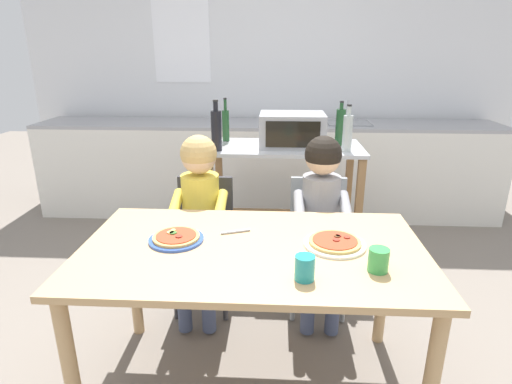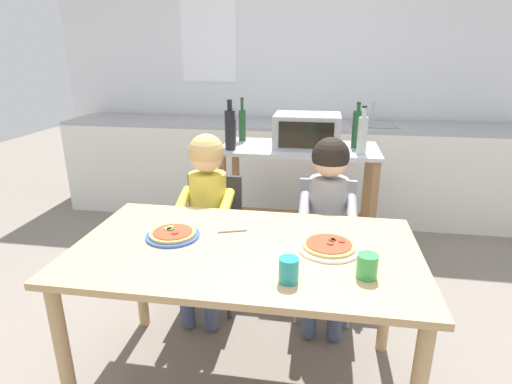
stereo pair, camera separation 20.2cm
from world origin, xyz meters
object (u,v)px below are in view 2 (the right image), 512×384
dining_chair_left (212,231)px  pizza_plate_white (329,246)px  kitchen_island_cart (298,187)px  drinking_cup_teal (289,270)px  drinking_cup_green (367,266)px  bottle_slim_sauce (242,124)px  bottle_clear_vinegar (357,128)px  pizza_plate_blue_rimmed (173,234)px  toaster_oven (307,131)px  child_in_grey_shirt (328,208)px  dining_table (245,266)px  child_in_yellow_shirt (206,202)px  dining_chair_right (325,238)px  bottle_dark_olive_oil (362,134)px  bottle_tall_green_wine (230,129)px  serving_spoon (232,231)px  bottle_brown_beer (231,132)px

dining_chair_left → pizza_plate_white: size_ratio=3.00×
kitchen_island_cart → drinking_cup_teal: 1.56m
drinking_cup_green → kitchen_island_cart: bearing=103.2°
bottle_slim_sauce → bottle_clear_vinegar: bearing=-6.9°
bottle_slim_sauce → pizza_plate_blue_rimmed: 1.43m
toaster_oven → child_in_grey_shirt: (0.16, -0.69, -0.31)m
dining_table → pizza_plate_white: pizza_plate_white is taller
child_in_grey_shirt → bottle_clear_vinegar: bearing=75.7°
bottle_clear_vinegar → dining_chair_left: bottle_clear_vinegar is taller
dining_chair_left → child_in_yellow_shirt: bearing=-90.0°
kitchen_island_cart → pizza_plate_white: (0.21, -1.26, 0.16)m
bottle_clear_vinegar → dining_chair_right: bottle_clear_vinegar is taller
dining_chair_right → child_in_yellow_shirt: (-0.70, -0.13, 0.24)m
dining_chair_right → pizza_plate_white: size_ratio=3.00×
bottle_dark_olive_oil → child_in_yellow_shirt: (-0.91, -0.56, -0.32)m
bottle_slim_sauce → bottle_clear_vinegar: bottle_slim_sauce is taller
kitchen_island_cart → bottle_tall_green_wine: 0.67m
dining_chair_left → dining_chair_right: 0.71m
kitchen_island_cart → drinking_cup_green: size_ratio=11.82×
bottle_tall_green_wine → drinking_cup_green: bearing=-58.2°
drinking_cup_green → serving_spoon: 0.67m
bottle_clear_vinegar → dining_chair_left: 1.23m
drinking_cup_teal → serving_spoon: (-0.30, 0.40, -0.04)m
bottle_tall_green_wine → drinking_cup_teal: bottle_tall_green_wine is taller
drinking_cup_teal → dining_table: bearing=129.6°
dining_chair_left → dining_chair_right: bearing=1.6°
toaster_oven → dining_table: toaster_oven is taller
pizza_plate_blue_rimmed → dining_chair_right: bearing=43.9°
child_in_yellow_shirt → serving_spoon: bearing=-60.2°
drinking_cup_green → serving_spoon: size_ratio=0.67×
kitchen_island_cart → dining_chair_left: bearing=-130.2°
bottle_tall_green_wine → drinking_cup_teal: bearing=-69.3°
kitchen_island_cart → child_in_grey_shirt: child_in_grey_shirt is taller
child_in_yellow_shirt → drinking_cup_teal: size_ratio=11.30×
bottle_tall_green_wine → dining_chair_right: (0.67, -0.41, -0.57)m
bottle_dark_olive_oil → child_in_yellow_shirt: bearing=-148.6°
toaster_oven → bottle_slim_sauce: bearing=163.6°
toaster_oven → bottle_slim_sauce: bottle_slim_sauce is taller
bottle_dark_olive_oil → pizza_plate_white: (-0.21, -1.11, -0.28)m
dining_table → serving_spoon: 0.20m
bottle_dark_olive_oil → dining_chair_right: bottle_dark_olive_oil is taller
bottle_dark_olive_oil → dining_table: size_ratio=0.21×
bottle_brown_beer → dining_table: (0.33, -1.23, -0.36)m
bottle_tall_green_wine → bottle_clear_vinegar: 0.88m
bottle_tall_green_wine → child_in_grey_shirt: 0.91m
drinking_cup_green → bottle_tall_green_wine: bearing=121.8°
bottle_brown_beer → child_in_yellow_shirt: size_ratio=0.25×
bottle_dark_olive_oil → drinking_cup_green: size_ratio=3.36×
pizza_plate_blue_rimmed → drinking_cup_teal: size_ratio=2.55×
dining_table → pizza_plate_blue_rimmed: bearing=172.5°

